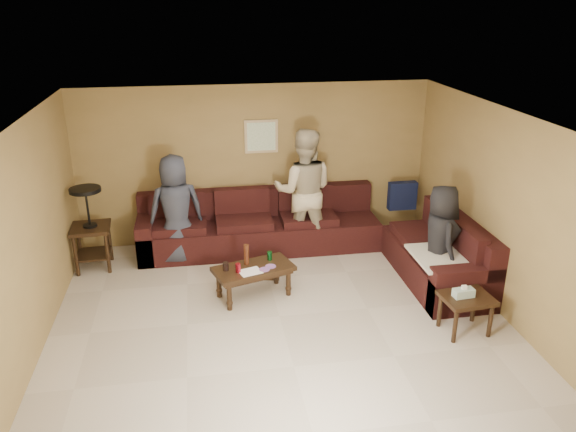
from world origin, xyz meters
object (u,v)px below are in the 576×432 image
Objects in this scene: side_table_right at (466,301)px; person_left at (176,210)px; waste_bin at (272,269)px; person_middle at (304,191)px; person_right at (440,240)px; coffee_table at (253,271)px; sectional_sofa at (318,239)px; end_table_left at (90,227)px.

person_left reaches higher than side_table_right.
person_middle is at bearing 54.70° from waste_bin.
person_left is 3.74m from person_right.
coffee_table is 4.31× the size of waste_bin.
person_right reaches higher than coffee_table.
waste_bin is 0.18× the size of person_right.
side_table_right is 0.41× the size of person_right.
waste_bin is 2.33m from person_right.
person_middle reaches higher than sectional_sofa.
waste_bin is at bearing -16.07° from end_table_left.
waste_bin is 1.35m from person_middle.
person_middle is at bearing 118.76° from side_table_right.
person_left reaches higher than sectional_sofa.
person_middle reaches higher than coffee_table.
person_right is at bearing 85.70° from side_table_right.
coffee_table is 0.69× the size of person_left.
person_left is (1.22, 0.04, 0.17)m from end_table_left.
person_middle is (1.92, 0.10, 0.14)m from person_left.
person_left is (-3.35, 2.51, 0.41)m from side_table_right.
side_table_right is at bearing -27.87° from coffee_table.
coffee_table is 2.48m from person_right.
person_middle is at bearing 109.21° from sectional_sofa.
coffee_table is 0.92× the size of end_table_left.
side_table_right is 0.38× the size of person_left.
person_left is (-2.06, 0.31, 0.49)m from sectional_sofa.
person_middle is 1.29× the size of person_right.
sectional_sofa is 1.87m from person_right.
person_middle is at bearing 2.66° from end_table_left.
sectional_sofa is at bearing 120.38° from side_table_right.
waste_bin is 0.16× the size of person_left.
coffee_table is at bearing -138.54° from sectional_sofa.
end_table_left is 2.00× the size of side_table_right.
sectional_sofa reaches higher than waste_bin.
end_table_left is 5.20m from side_table_right.
end_table_left is at bearing 151.14° from coffee_table.
person_right reaches higher than waste_bin.
waste_bin is (0.31, 0.49, -0.23)m from coffee_table.
person_middle is (0.93, 1.36, 0.60)m from coffee_table.
coffee_table is at bearing 116.58° from person_left.
waste_bin is (2.52, -0.73, -0.51)m from end_table_left.
end_table_left is 0.82× the size of person_right.
coffee_table is 1.75m from person_middle.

